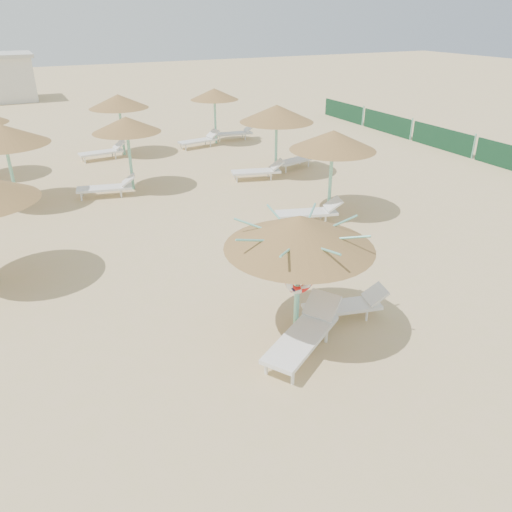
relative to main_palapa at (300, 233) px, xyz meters
name	(u,v)px	position (x,y,z in m)	size (l,w,h in m)	color
ground	(292,332)	(-0.06, 0.03, -2.25)	(120.00, 120.00, 0.00)	tan
main_palapa	(300,233)	(0.00, 0.00, 0.00)	(2.89, 2.89, 2.59)	#77CFB4
lounger_main_a	(305,333)	(-0.15, -0.59, -1.86)	(2.22, 1.75, 0.81)	white
lounger_main_b	(348,305)	(1.28, -0.01, -1.93)	(1.87, 0.94, 0.65)	white
palapa_field	(138,126)	(-0.36, 10.59, 0.07)	(14.92, 13.34, 2.72)	#77CFB4
windbreak_fence	(442,139)	(13.94, 9.99, -1.74)	(0.08, 19.84, 1.10)	#1A502B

